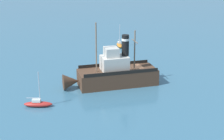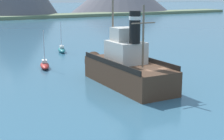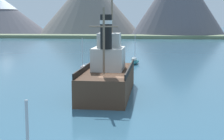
% 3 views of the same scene
% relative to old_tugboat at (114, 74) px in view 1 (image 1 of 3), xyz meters
% --- Properties ---
extents(ground_plane, '(600.00, 600.00, 0.00)m').
position_rel_old_tugboat_xyz_m(ground_plane, '(0.83, -3.61, -1.83)').
color(ground_plane, '#38667F').
extents(old_tugboat, '(4.76, 14.49, 9.90)m').
position_rel_old_tugboat_xyz_m(old_tugboat, '(0.00, 0.00, 0.00)').
color(old_tugboat, '#4C3323').
rests_on(old_tugboat, ground).
extents(sailboat_red, '(2.15, 3.96, 4.90)m').
position_rel_old_tugboat_xyz_m(sailboat_red, '(-4.66, 11.98, -1.40)').
color(sailboat_red, '#B22823').
rests_on(sailboat_red, ground).
extents(sailboat_orange, '(3.94, 1.77, 4.90)m').
position_rel_old_tugboat_xyz_m(sailboat_orange, '(21.48, -8.01, -1.40)').
color(sailboat_orange, orange).
rests_on(sailboat_orange, ground).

